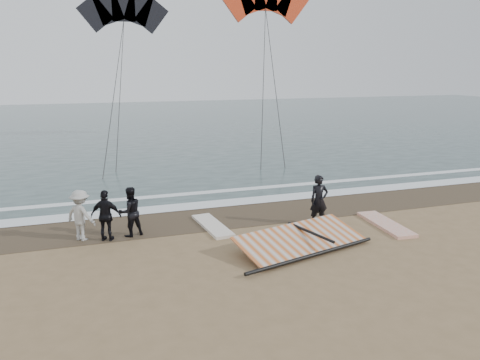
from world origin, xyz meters
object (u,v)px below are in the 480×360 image
object	(u,v)px
man_main	(319,200)
sail_rig	(296,240)
board_cream	(212,226)
board_white	(386,224)

from	to	relation	value
man_main	sail_rig	size ratio (longest dim) A/B	0.39
board_cream	board_white	bearing A→B (deg)	-22.41
man_main	sail_rig	world-z (taller)	man_main
man_main	board_cream	world-z (taller)	man_main
sail_rig	man_main	bearing A→B (deg)	45.61
sail_rig	board_white	bearing A→B (deg)	12.25
man_main	sail_rig	xyz separation A→B (m)	(-1.51, -1.54, -0.62)
board_white	board_cream	bearing A→B (deg)	166.94
board_white	board_cream	xyz separation A→B (m)	(-5.33, 1.62, -0.00)
board_white	sail_rig	bearing A→B (deg)	-163.91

